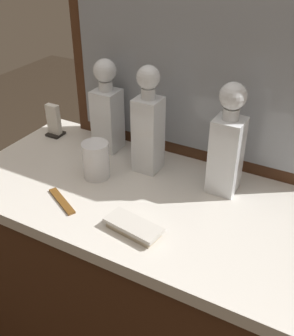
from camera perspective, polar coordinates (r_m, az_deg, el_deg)
dresser at (r=1.37m, az=0.00°, el=-17.62°), size 1.04×0.52×0.82m
dresser_mirror at (r=1.15m, az=6.02°, el=15.88°), size 0.79×0.03×0.64m
crystal_decanter_far_left at (r=1.14m, az=0.17°, el=5.32°), size 0.07×0.07×0.31m
crystal_decanter_rear at (r=1.07m, az=11.12°, el=2.52°), size 0.08×0.08×0.30m
crystal_decanter_front at (r=1.26m, az=-5.60°, el=7.55°), size 0.08×0.08×0.29m
crystal_tumbler_left at (r=1.15m, az=-7.17°, el=0.92°), size 0.08×0.08×0.11m
silver_brush_front at (r=0.96m, az=-1.92°, el=-8.31°), size 0.15×0.08×0.02m
tortoiseshell_comb at (r=1.08m, az=-11.87°, el=-4.55°), size 0.12×0.08×0.01m
napkin_holder at (r=1.40m, az=-12.91°, el=6.23°), size 0.05×0.05×0.11m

